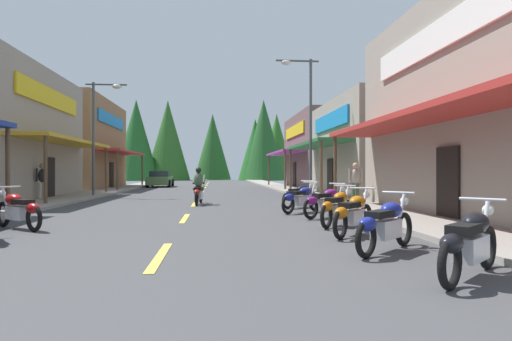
% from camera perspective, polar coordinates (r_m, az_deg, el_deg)
% --- Properties ---
extents(ground, '(10.37, 80.22, 0.10)m').
position_cam_1_polar(ground, '(24.48, -7.61, -3.48)').
color(ground, '#424244').
extents(sidewalk_left, '(2.24, 80.22, 0.12)m').
position_cam_1_polar(sidewalk_left, '(25.50, -21.94, -3.09)').
color(sidewalk_left, gray).
rests_on(sidewalk_left, ground).
extents(sidewalk_right, '(2.24, 80.22, 0.12)m').
position_cam_1_polar(sidewalk_right, '(25.04, 6.99, -3.15)').
color(sidewalk_right, gray).
rests_on(sidewalk_right, ground).
extents(centerline_dashes, '(0.16, 53.48, 0.01)m').
position_cam_1_polar(centerline_dashes, '(26.64, -7.44, -3.08)').
color(centerline_dashes, '#E0C64C').
rests_on(centerline_dashes, ground).
extents(storefront_left_far, '(8.74, 11.18, 6.98)m').
position_cam_1_polar(storefront_left_far, '(36.40, -24.38, 3.22)').
color(storefront_left_far, olive).
rests_on(storefront_left_far, ground).
extents(storefront_right_middle, '(10.14, 9.48, 5.45)m').
position_cam_1_polar(storefront_right_middle, '(25.64, 19.09, 2.89)').
color(storefront_right_middle, gray).
rests_on(storefront_right_middle, ground).
extents(storefront_right_far, '(8.33, 10.84, 6.04)m').
position_cam_1_polar(storefront_right_far, '(35.59, 10.44, 2.54)').
color(storefront_right_far, brown).
rests_on(storefront_right_far, ground).
extents(streetlamp_left, '(2.14, 0.30, 6.13)m').
position_cam_1_polar(streetlamp_left, '(23.96, -20.48, 6.16)').
color(streetlamp_left, '#474C51').
rests_on(streetlamp_left, ground).
extents(streetlamp_right, '(2.14, 0.30, 6.95)m').
position_cam_1_polar(streetlamp_right, '(21.05, 6.64, 8.25)').
color(streetlamp_right, '#474C51').
rests_on(streetlamp_right, ground).
extents(motorcycle_parked_right_0, '(1.69, 1.47, 1.04)m').
position_cam_1_polar(motorcycle_parked_right_0, '(6.24, 27.07, -8.61)').
color(motorcycle_parked_right_0, black).
rests_on(motorcycle_parked_right_0, ground).
extents(motorcycle_parked_right_1, '(1.64, 1.52, 1.04)m').
position_cam_1_polar(motorcycle_parked_right_1, '(7.70, 17.20, -6.98)').
color(motorcycle_parked_right_1, black).
rests_on(motorcycle_parked_right_1, ground).
extents(motorcycle_parked_right_2, '(1.46, 1.70, 1.04)m').
position_cam_1_polar(motorcycle_parked_right_2, '(9.51, 13.11, -5.65)').
color(motorcycle_parked_right_2, black).
rests_on(motorcycle_parked_right_2, ground).
extents(motorcycle_parked_right_3, '(1.39, 1.75, 1.04)m').
position_cam_1_polar(motorcycle_parked_right_3, '(11.06, 11.01, -4.86)').
color(motorcycle_parked_right_3, black).
rests_on(motorcycle_parked_right_3, ground).
extents(motorcycle_parked_right_4, '(1.78, 1.35, 1.04)m').
position_cam_1_polar(motorcycle_parked_right_4, '(12.90, 9.55, -4.17)').
color(motorcycle_parked_right_4, black).
rests_on(motorcycle_parked_right_4, ground).
extents(motorcycle_parked_right_5, '(1.66, 1.50, 1.04)m').
position_cam_1_polar(motorcycle_parked_right_5, '(14.30, 6.20, -3.77)').
color(motorcycle_parked_right_5, black).
rests_on(motorcycle_parked_right_5, ground).
extents(motorcycle_parked_right_6, '(1.65, 1.51, 1.04)m').
position_cam_1_polar(motorcycle_parked_right_6, '(16.21, 5.91, -3.33)').
color(motorcycle_parked_right_6, black).
rests_on(motorcycle_parked_right_6, ground).
extents(motorcycle_parked_left_3, '(1.70, 1.46, 1.04)m').
position_cam_1_polar(motorcycle_parked_left_3, '(11.67, -29.58, -4.61)').
color(motorcycle_parked_left_3, black).
rests_on(motorcycle_parked_left_3, ground).
extents(rider_cruising_lead, '(0.60, 2.14, 1.57)m').
position_cam_1_polar(rider_cruising_lead, '(17.78, -7.80, -2.50)').
color(rider_cruising_lead, black).
rests_on(rider_cruising_lead, ground).
extents(pedestrian_by_shop, '(0.56, 0.34, 1.76)m').
position_cam_1_polar(pedestrian_by_shop, '(18.18, 13.37, -1.27)').
color(pedestrian_by_shop, '#3F593F').
rests_on(pedestrian_by_shop, ground).
extents(pedestrian_browsing, '(0.44, 0.44, 1.76)m').
position_cam_1_polar(pedestrian_browsing, '(21.80, -27.07, -1.06)').
color(pedestrian_browsing, '#B2A599').
rests_on(pedestrian_browsing, ground).
extents(parked_car_curbside, '(2.07, 4.30, 1.40)m').
position_cam_1_polar(parked_car_curbside, '(37.98, -12.88, -1.14)').
color(parked_car_curbside, '#4C723F').
rests_on(parked_car_curbside, ground).
extents(treeline_backdrop, '(27.79, 12.45, 12.08)m').
position_cam_1_polar(treeline_backdrop, '(64.13, -6.93, 3.71)').
color(treeline_backdrop, '#2E6823').
rests_on(treeline_backdrop, ground).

